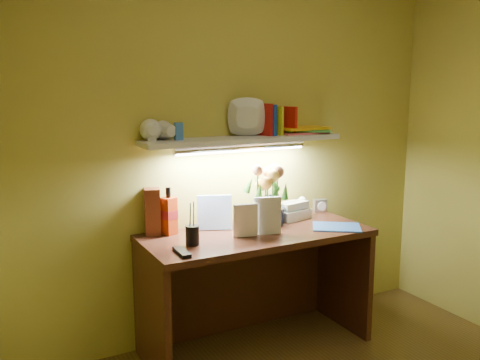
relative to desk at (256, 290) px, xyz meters
name	(u,v)px	position (x,y,z in m)	size (l,w,h in m)	color
desk	(256,290)	(0.00, 0.00, 0.00)	(1.40, 0.60, 0.75)	#36180E
flower_bouquet	(267,195)	(0.15, 0.13, 0.57)	(0.24, 0.24, 0.39)	#0B1538
telephone	(291,209)	(0.36, 0.18, 0.44)	(0.22, 0.17, 0.13)	#EDEBC6
desk_clock	(320,206)	(0.64, 0.24, 0.42)	(0.09, 0.05, 0.09)	#B4B5B9
whisky_bottle	(169,211)	(-0.49, 0.21, 0.52)	(0.08, 0.08, 0.29)	#C2360D
whisky_box	(152,212)	(-0.58, 0.24, 0.52)	(0.09, 0.09, 0.28)	#5B2612
pen_cup	(192,228)	(-0.44, -0.05, 0.47)	(0.08, 0.08, 0.19)	black
art_card	(215,212)	(-0.20, 0.18, 0.48)	(0.21, 0.04, 0.21)	white
tv_remote	(182,252)	(-0.56, -0.18, 0.38)	(0.05, 0.18, 0.02)	black
blue_folder	(337,227)	(0.50, -0.14, 0.38)	(0.29, 0.22, 0.01)	blue
desk_book_a	(233,221)	(-0.18, -0.04, 0.48)	(0.15, 0.02, 0.20)	silver
desk_book_b	(254,216)	(-0.05, -0.05, 0.49)	(0.17, 0.02, 0.23)	silver
wall_shelf	(244,133)	(0.01, 0.19, 0.96)	(1.32, 0.34, 0.23)	silver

